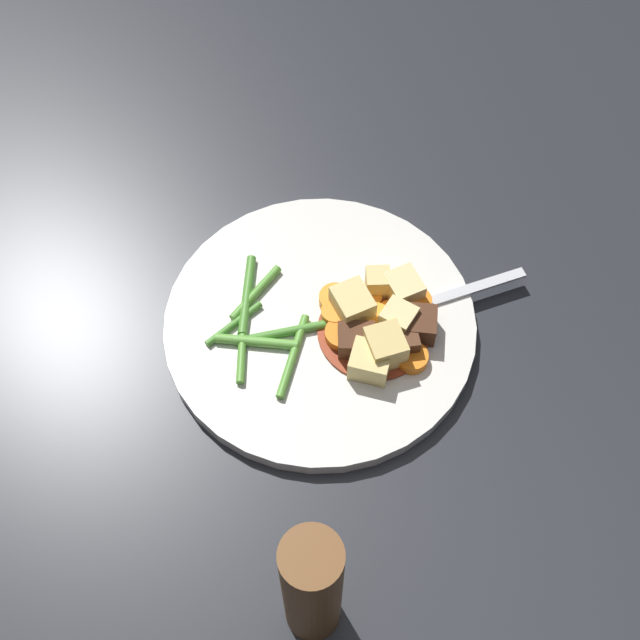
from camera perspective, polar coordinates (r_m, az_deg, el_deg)
The scene contains 29 objects.
ground_plane at distance 0.77m, azimuth 0.00°, elevation -0.57°, with size 3.00×3.00×0.00m, color #26282D.
dinner_plate at distance 0.76m, azimuth 0.00°, elevation -0.29°, with size 0.29×0.29×0.01m, color white.
stew_sauce at distance 0.75m, azimuth 3.76°, elevation -0.52°, with size 0.10×0.10×0.00m, color #93381E.
carrot_slice_0 at distance 0.76m, azimuth 6.65°, elevation 1.21°, with size 0.03×0.03×0.01m, color orange.
carrot_slice_1 at distance 0.76m, azimuth 4.89°, elevation 0.43°, with size 0.03×0.03×0.01m, color orange.
carrot_slice_2 at distance 0.76m, azimuth 3.35°, elevation 1.43°, with size 0.02×0.02×0.01m, color orange.
carrot_slice_3 at distance 0.74m, azimuth 1.56°, elevation -1.01°, with size 0.03×0.03×0.01m, color orange.
carrot_slice_4 at distance 0.75m, azimuth 1.02°, elevation 0.43°, with size 0.03×0.03×0.01m, color orange.
carrot_slice_5 at distance 0.73m, azimuth 6.32°, elevation -2.60°, with size 0.03×0.03×0.01m, color orange.
carrot_slice_6 at distance 0.76m, azimuth 1.06°, elevation 1.40°, with size 0.03×0.03×0.01m, color orange.
carrot_slice_7 at distance 0.75m, azimuth 3.77°, elevation -0.02°, with size 0.03×0.03×0.01m, color orange.
potato_chunk_0 at distance 0.72m, azimuth 3.48°, elevation -2.88°, with size 0.03×0.03×0.03m, color #E5CC7A.
potato_chunk_1 at distance 0.76m, azimuth 5.76°, elevation 2.14°, with size 0.03×0.03×0.03m, color #EAD68C.
potato_chunk_2 at distance 0.74m, azimuth 5.40°, elevation -0.01°, with size 0.03×0.03×0.03m, color #EAD68C.
potato_chunk_3 at distance 0.72m, azimuth 4.51°, elevation -1.89°, with size 0.03×0.03×0.03m, color #DBBC6B.
potato_chunk_4 at distance 0.76m, azimuth 3.99°, elevation 2.57°, with size 0.02×0.02×0.03m, color #E5CC7A.
potato_chunk_5 at distance 0.74m, azimuth 2.23°, elevation 0.98°, with size 0.03×0.04×0.03m, color #E5CC7A.
meat_chunk_0 at distance 0.73m, azimuth 5.55°, elevation -1.26°, with size 0.03×0.03×0.02m, color #56331E.
meat_chunk_1 at distance 0.73m, azimuth 2.52°, elevation -1.44°, with size 0.03×0.03×0.02m, color #4C2B19.
meat_chunk_2 at distance 0.74m, azimuth 6.86°, elevation -0.31°, with size 0.03×0.03×0.02m, color #4C2B19.
green_bean_0 at distance 0.73m, azimuth -1.88°, elevation -2.48°, with size 0.01×0.01×0.08m, color #599E38.
green_bean_1 at distance 0.74m, azimuth -2.64°, elevation -0.88°, with size 0.01×0.01×0.08m, color #4C8E33.
green_bean_2 at distance 0.74m, azimuth -4.39°, elevation -1.50°, with size 0.01×0.01×0.07m, color #66AD42.
green_bean_3 at distance 0.74m, azimuth -5.42°, elevation -2.41°, with size 0.01×0.01×0.06m, color #599E38.
green_bean_4 at distance 0.77m, azimuth -4.45°, elevation 1.88°, with size 0.01×0.01×0.07m, color #599E38.
green_bean_5 at distance 0.75m, azimuth -5.95°, elevation -0.26°, with size 0.01×0.01×0.06m, color #4C8E33.
green_bean_6 at distance 0.77m, azimuth -5.05°, elevation 1.73°, with size 0.01×0.01×0.08m, color #4C8E33.
fork at distance 0.77m, azimuth 7.78°, elevation 1.30°, with size 0.15×0.11×0.00m.
pepper_mill at distance 0.60m, azimuth -0.55°, elevation -17.95°, with size 0.04×0.04×0.16m, color brown.
Camera 1 is at (0.10, -0.38, 0.66)m, focal length 46.48 mm.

